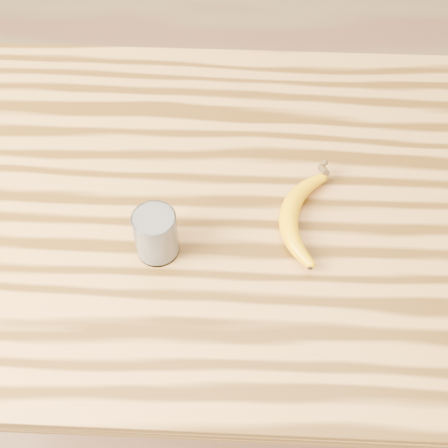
{
  "coord_description": "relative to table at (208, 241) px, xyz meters",
  "views": [
    {
      "loc": [
        0.06,
        -0.66,
        1.74
      ],
      "look_at": [
        0.03,
        -0.07,
        0.93
      ],
      "focal_mm": 50.0,
      "sensor_mm": 36.0,
      "label": 1
    }
  ],
  "objects": [
    {
      "name": "banana",
      "position": [
        0.14,
        -0.04,
        0.15
      ],
      "size": [
        0.14,
        0.28,
        0.03
      ],
      "primitive_type": null,
      "rotation": [
        0.0,
        0.0,
        -0.15
      ],
      "color": "#E59A00",
      "rests_on": "table"
    },
    {
      "name": "smoothie_glass",
      "position": [
        -0.07,
        -0.11,
        0.17
      ],
      "size": [
        0.07,
        0.07,
        0.09
      ],
      "color": "white",
      "rests_on": "table"
    },
    {
      "name": "table",
      "position": [
        0.0,
        0.0,
        0.0
      ],
      "size": [
        1.2,
        0.8,
        0.9
      ],
      "color": "#B37634",
      "rests_on": "ground"
    }
  ]
}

